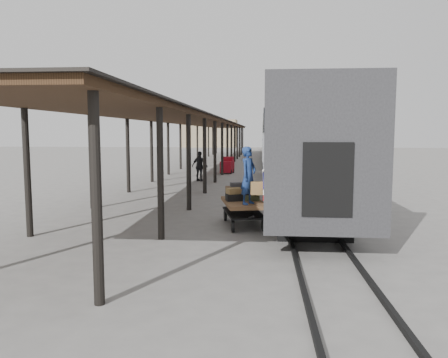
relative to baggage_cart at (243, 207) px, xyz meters
The scene contains 11 objects.
ground 1.21m from the baggage_cart, behind, with size 160.00×160.00×0.00m, color slate.
train 33.81m from the baggage_cart, 86.30° to the left, with size 3.45×76.01×4.01m.
canopy 24.52m from the baggage_cart, 100.47° to the left, with size 4.90×64.30×4.15m.
rails 33.96m from the baggage_cart, 86.31° to the left, with size 1.54×150.00×0.12m.
building_far 79.03m from the baggage_cart, 80.53° to the left, with size 18.00×10.00×8.00m, color tan.
building_left 82.65m from the baggage_cart, 97.66° to the left, with size 12.00×8.00×6.00m, color tan.
baggage_cart is the anchor object (origin of this frame).
suitcase_stack 0.54m from the baggage_cart, 115.79° to the left, with size 1.22×1.22×0.57m.
luggage_tug 19.40m from the baggage_cart, 96.15° to the left, with size 1.06×1.55×1.28m.
porter 1.33m from the baggage_cart, 74.03° to the right, with size 0.68×0.45×1.87m, color navy.
pedestrian 13.92m from the baggage_cart, 104.26° to the left, with size 1.15×0.48×1.96m, color black.
Camera 1 is at (1.63, -14.58, 3.17)m, focal length 35.00 mm.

